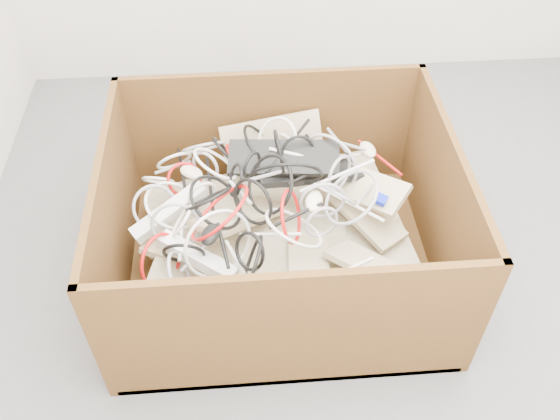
{
  "coord_description": "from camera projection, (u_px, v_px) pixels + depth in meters",
  "views": [
    {
      "loc": [
        -0.4,
        -1.37,
        1.85
      ],
      "look_at": [
        -0.28,
        0.13,
        0.3
      ],
      "focal_mm": 38.86,
      "sensor_mm": 36.0,
      "label": 1
    }
  ],
  "objects": [
    {
      "name": "keyboard_pile",
      "position": [
        289.0,
        207.0,
        2.19
      ],
      "size": [
        1.05,
        0.89,
        0.32
      ],
      "color": "tan",
      "rests_on": "cardboard_box"
    },
    {
      "name": "vga_plug",
      "position": [
        380.0,
        199.0,
        2.12
      ],
      "size": [
        0.06,
        0.06,
        0.03
      ],
      "primitive_type": "cube",
      "rotation": [
        0.09,
        0.14,
        -0.59
      ],
      "color": "#0E20D3",
      "rests_on": "keyboard_pile"
    },
    {
      "name": "ground",
      "position": [
        357.0,
        286.0,
        2.3
      ],
      "size": [
        3.0,
        3.0,
        0.0
      ],
      "primitive_type": "plane",
      "color": "#535356",
      "rests_on": "ground"
    },
    {
      "name": "mice_scatter",
      "position": [
        261.0,
        208.0,
        2.08
      ],
      "size": [
        0.78,
        0.65,
        0.19
      ],
      "color": "beige",
      "rests_on": "keyboard_pile"
    },
    {
      "name": "cardboard_box",
      "position": [
        276.0,
        243.0,
        2.26
      ],
      "size": [
        1.19,
        0.99,
        0.58
      ],
      "color": "#402110",
      "rests_on": "ground"
    },
    {
      "name": "power_strip_left",
      "position": [
        169.0,
        211.0,
        2.08
      ],
      "size": [
        0.28,
        0.2,
        0.12
      ],
      "primitive_type": "cube",
      "rotation": [
        0.14,
        -0.26,
        0.56
      ],
      "color": "white",
      "rests_on": "keyboard_pile"
    },
    {
      "name": "power_strip_right",
      "position": [
        197.0,
        257.0,
        1.96
      ],
      "size": [
        0.27,
        0.19,
        0.09
      ],
      "primitive_type": "cube",
      "rotation": [
        -0.1,
        0.17,
        -0.56
      ],
      "color": "white",
      "rests_on": "keyboard_pile"
    },
    {
      "name": "cable_tangle",
      "position": [
        249.0,
        196.0,
        2.07
      ],
      "size": [
        1.01,
        0.88,
        0.41
      ],
      "color": "#949398",
      "rests_on": "keyboard_pile"
    }
  ]
}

